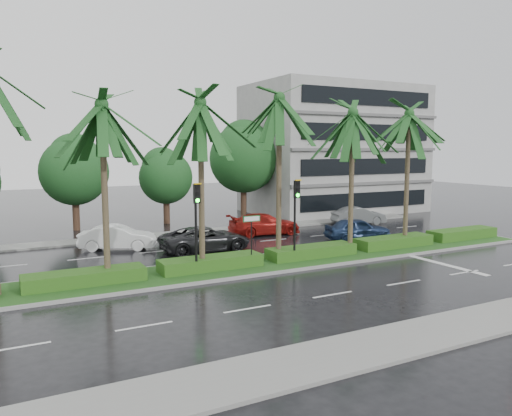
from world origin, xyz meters
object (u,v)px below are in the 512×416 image
car_red (265,224)px  car_blue (358,229)px  car_darkgrey (206,239)px  signal_median_left (196,215)px  car_grey (359,216)px  street_sign (252,228)px  car_white (118,237)px

car_red → car_blue: size_ratio=1.19×
car_darkgrey → car_red: bearing=-61.0°
signal_median_left → car_blue: 13.82m
car_darkgrey → car_red: size_ratio=1.04×
car_red → car_grey: (9.00, 0.65, -0.05)m
car_blue → signal_median_left: bearing=121.8°
signal_median_left → street_sign: size_ratio=1.68×
signal_median_left → car_white: (-1.88, 8.43, -2.26)m
street_sign → car_grey: bearing=32.7°
car_white → car_darkgrey: 5.42m
car_darkgrey → car_grey: size_ratio=1.26×
car_darkgrey → car_blue: size_ratio=1.24×
car_red → street_sign: bearing=152.9°
car_grey → car_red: bearing=108.1°
car_white → car_grey: size_ratio=1.05×
street_sign → car_white: (-4.88, 8.25, -1.38)m
car_blue → street_sign: bearing=125.7°
car_white → signal_median_left: bearing=-144.7°
car_blue → car_grey: bearing=-25.7°
car_white → street_sign: bearing=-126.6°
car_grey → car_darkgrey: bearing=119.2°
signal_median_left → car_white: size_ratio=0.97×
car_darkgrey → car_grey: (14.88, 4.08, -0.04)m
car_red → car_grey: size_ratio=1.21×
car_blue → car_grey: (4.50, 5.37, -0.04)m
car_darkgrey → signal_median_left: bearing=152.9°
street_sign → car_darkgrey: bearing=94.1°
car_white → car_grey: bearing=-64.1°
signal_median_left → car_white: bearing=102.6°
car_darkgrey → car_red: car_red is taller
car_darkgrey → car_red: (5.88, 3.43, 0.00)m
car_white → car_red: bearing=-65.0°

